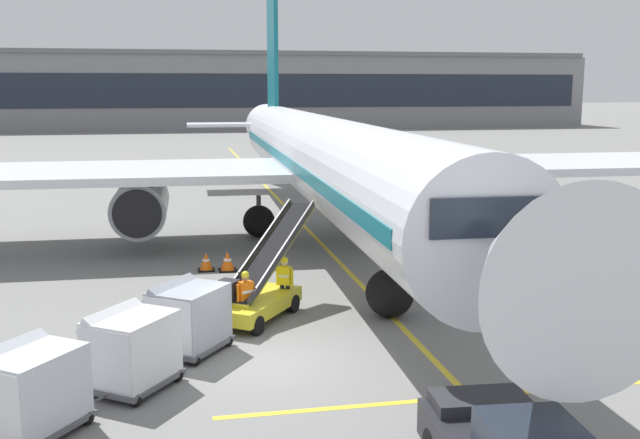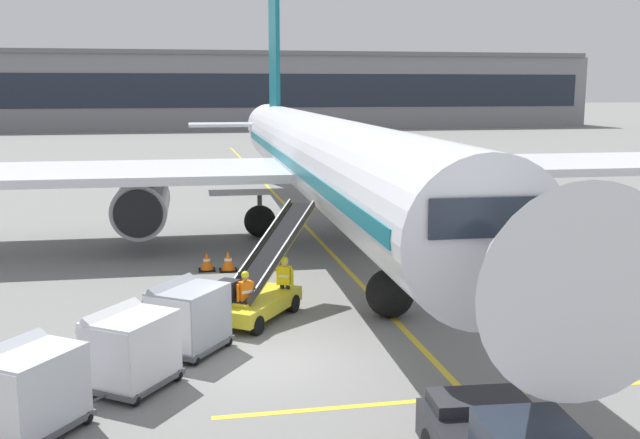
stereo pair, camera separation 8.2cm
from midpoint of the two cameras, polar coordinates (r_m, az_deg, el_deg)
name	(u,v)px [view 2 (the right image)]	position (r m, az deg, el deg)	size (l,w,h in m)	color
ground_plane	(264,361)	(19.57, -4.17, -10.81)	(600.00, 600.00, 0.00)	slate
parked_airplane	(322,158)	(34.11, 0.22, 4.71)	(37.19, 47.18, 15.83)	silver
belt_loader	(258,289)	(22.87, -4.72, -5.35)	(4.01, 4.98, 3.24)	gold
baggage_cart_lead	(187,316)	(20.18, -10.05, -7.29)	(2.47, 2.68, 1.91)	#515156
baggage_cart_second	(129,347)	(18.11, -14.30, -9.50)	(2.47, 2.68, 1.91)	#515156
baggage_cart_third	(28,387)	(16.47, -21.38, -11.91)	(2.47, 2.68, 1.91)	#515156
ground_crew_by_loader	(285,280)	(23.48, -2.61, -4.66)	(0.52, 0.39, 1.74)	black
ground_crew_by_carts	(246,296)	(21.80, -5.63, -5.87)	(0.53, 0.37, 1.74)	black
ground_crew_marshaller	(163,320)	(19.96, -11.85, -7.55)	(0.52, 0.38, 1.74)	black
safety_cone_engine_keepout	(228,261)	(28.84, -6.99, -3.21)	(0.68, 0.68, 0.77)	black
safety_cone_wingtip	(207,262)	(29.02, -8.61, -3.22)	(0.63, 0.63, 0.72)	black
apron_guidance_line_lead_in	(322,243)	(33.78, 0.19, -1.81)	(0.20, 110.00, 0.01)	yellow
apron_guidance_line_stop_bar	(475,396)	(17.85, 11.97, -13.13)	(12.00, 0.20, 0.01)	yellow
terminal_building	(165,91)	(133.12, -11.77, 9.67)	(149.06, 18.40, 12.97)	gray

